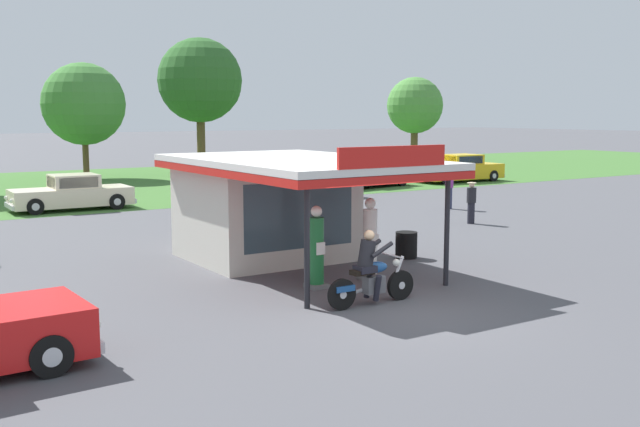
{
  "coord_description": "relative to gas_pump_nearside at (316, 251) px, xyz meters",
  "views": [
    {
      "loc": [
        -9.24,
        -11.37,
        3.93
      ],
      "look_at": [
        1.0,
        4.44,
        1.4
      ],
      "focal_mm": 41.69,
      "sensor_mm": 36.0,
      "label": 1
    }
  ],
  "objects": [
    {
      "name": "gas_pump_offside",
      "position": [
        1.51,
        0.0,
        0.04
      ],
      "size": [
        0.44,
        0.44,
        1.97
      ],
      "color": "slate",
      "rests_on": "ground"
    },
    {
      "name": "motorcycle_with_rider",
      "position": [
        0.11,
        -1.89,
        -0.21
      ],
      "size": [
        2.16,
        0.7,
        1.58
      ],
      "color": "black",
      "rests_on": "ground"
    },
    {
      "name": "service_station_kiosk",
      "position": [
        0.75,
        3.34,
        0.79
      ],
      "size": [
        4.68,
        7.68,
        3.27
      ],
      "color": "beige",
      "rests_on": "ground"
    },
    {
      "name": "parked_car_second_row_spare",
      "position": [
        15.12,
        18.22,
        -0.18
      ],
      "size": [
        5.45,
        2.58,
        1.5
      ],
      "color": "black",
      "rests_on": "ground"
    },
    {
      "name": "parked_car_back_row_centre_right",
      "position": [
        9.04,
        15.15,
        -0.19
      ],
      "size": [
        5.61,
        2.3,
        1.49
      ],
      "color": "#993819",
      "rests_on": "ground"
    },
    {
      "name": "parked_car_back_row_centre_left",
      "position": [
        -0.97,
        17.22,
        -0.2
      ],
      "size": [
        4.98,
        2.08,
        1.46
      ],
      "color": "beige",
      "rests_on": "ground"
    },
    {
      "name": "parked_car_back_row_left",
      "position": [
        21.47,
        17.99,
        -0.14
      ],
      "size": [
        5.64,
        2.17,
        1.59
      ],
      "color": "gold",
      "rests_on": "ground"
    },
    {
      "name": "tree_oak_distant_spare",
      "position": [
        29.65,
        31.8,
        3.72
      ],
      "size": [
        4.45,
        4.45,
        6.84
      ],
      "color": "brown",
      "rests_on": "ground"
    },
    {
      "name": "tree_oak_far_left",
      "position": [
        11.94,
        32.81,
        5.21
      ],
      "size": [
        5.66,
        5.66,
        9.01
      ],
      "color": "brown",
      "rests_on": "ground"
    },
    {
      "name": "gas_pump_nearside",
      "position": [
        0.0,
        0.0,
        0.0
      ],
      "size": [
        0.44,
        0.44,
        1.89
      ],
      "color": "slate",
      "rests_on": "ground"
    },
    {
      "name": "spare_tire_stack",
      "position": [
        3.99,
        1.65,
        -0.5
      ],
      "size": [
        0.6,
        0.6,
        0.72
      ],
      "color": "black",
      "rests_on": "ground"
    },
    {
      "name": "bystander_admiring_sedan",
      "position": [
        10.09,
        5.39,
        -0.06
      ],
      "size": [
        0.34,
        0.34,
        1.51
      ],
      "color": "black",
      "rests_on": "ground"
    },
    {
      "name": "ground_plane",
      "position": [
        0.32,
        -2.55,
        -0.86
      ],
      "size": [
        300.0,
        300.0,
        0.0
      ],
      "primitive_type": "plane",
      "color": "#4C4C51"
    },
    {
      "name": "bystander_strolling_foreground",
      "position": [
        12.33,
        8.97,
        0.09
      ],
      "size": [
        0.39,
        0.39,
        1.77
      ],
      "color": "#2D3351",
      "rests_on": "ground"
    },
    {
      "name": "tree_oak_left",
      "position": [
        3.8,
        31.86,
        3.59
      ],
      "size": [
        4.97,
        4.97,
        7.02
      ],
      "color": "brown",
      "rests_on": "ground"
    },
    {
      "name": "grass_verge_strip",
      "position": [
        0.32,
        27.45,
        -0.86
      ],
      "size": [
        120.0,
        24.0,
        0.01
      ],
      "primitive_type": "cube",
      "color": "#3D6B2D",
      "rests_on": "ground"
    }
  ]
}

